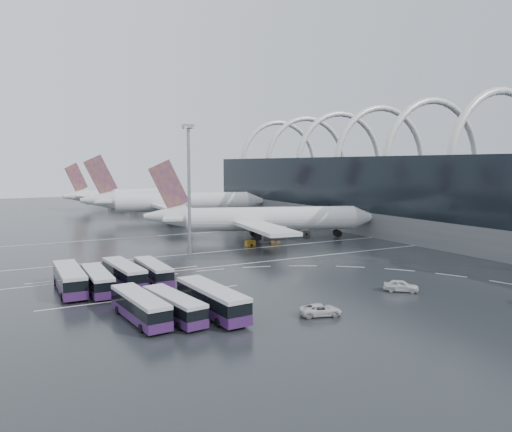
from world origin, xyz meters
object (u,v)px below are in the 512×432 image
airliner_gate_b (173,203)px  bus_row_far_c (212,300)px  gse_cart_belly_d (305,232)px  gse_cart_belly_e (253,229)px  airliner_gate_c (121,196)px  gse_cart_belly_c (250,243)px  gse_cart_belly_a (274,237)px  gse_cart_belly_b (268,231)px  bus_row_near_d (153,271)px  bus_row_far_a (140,306)px  van_curve_a (321,310)px  airliner_main (260,219)px  bus_row_far_b (174,306)px  floodlight_mast (189,173)px  bus_row_near_a (70,279)px  van_curve_b (401,286)px  bus_row_near_c (124,273)px  bus_row_near_b (97,280)px

airliner_gate_b → bus_row_far_c: (-30.84, -103.83, -3.40)m
gse_cart_belly_d → gse_cart_belly_e: (-8.14, 12.99, -0.09)m
airliner_gate_b → airliner_gate_c: 51.26m
gse_cart_belly_c → gse_cart_belly_d: (20.55, 8.81, 0.03)m
gse_cart_belly_a → gse_cart_belly_b: gse_cart_belly_a is taller
bus_row_far_c → gse_cart_belly_b: 71.19m
bus_row_near_d → gse_cart_belly_c: bearing=-51.5°
bus_row_near_d → gse_cart_belly_d: size_ratio=5.44×
bus_row_far_a → van_curve_a: size_ratio=2.53×
bus_row_far_a → airliner_gate_b: bearing=-25.8°
airliner_main → bus_row_near_d: bearing=-119.4°
bus_row_far_b → gse_cart_belly_c: 53.19m
gse_cart_belly_b → gse_cart_belly_e: 6.52m
airliner_main → gse_cart_belly_a: size_ratio=21.98×
airliner_main → bus_row_near_d: (-35.48, -30.45, -3.15)m
bus_row_near_d → gse_cart_belly_a: (37.96, 27.79, -0.98)m
airliner_gate_c → gse_cart_belly_c: bearing=-107.2°
floodlight_mast → gse_cart_belly_e: (27.95, 25.22, -15.73)m
floodlight_mast → bus_row_near_d: bearing=-124.5°
gse_cart_belly_b → gse_cart_belly_c: bearing=-131.0°
bus_row_near_d → gse_cart_belly_c: size_ratio=5.76×
airliner_gate_b → bus_row_far_a: airliner_gate_b is taller
airliner_gate_b → gse_cart_belly_d: airliner_gate_b is taller
bus_row_near_a → gse_cart_belly_a: 57.47m
airliner_gate_b → van_curve_b: (-2.65, -106.44, -4.46)m
airliner_gate_b → airliner_gate_c: (-5.20, 50.99, -0.64)m
bus_row_near_a → gse_cart_belly_c: size_ratio=6.57×
airliner_main → bus_row_far_b: bearing=-108.0°
bus_row_far_c → van_curve_a: (11.35, -6.53, -1.18)m
airliner_main → van_curve_a: 61.38m
bus_row_near_c → bus_row_near_d: bus_row_near_c is taller
gse_cart_belly_a → floodlight_mast: bearing=-161.5°
bus_row_near_a → van_curve_a: size_ratio=2.75×
bus_row_near_b → airliner_gate_b: bearing=-24.1°
floodlight_mast → gse_cart_belly_d: bearing=18.7°
airliner_gate_c → gse_cart_belly_c: (2.02, -112.00, -4.07)m
airliner_gate_c → van_curve_b: bearing=-107.3°
airliner_gate_b → gse_cart_belly_b: bearing=-62.4°
bus_row_near_d → bus_row_far_a: bus_row_far_a is taller
bus_row_far_c → gse_cart_belly_e: bus_row_far_c is taller
floodlight_mast → airliner_gate_c: bearing=83.3°
bus_row_near_a → van_curve_b: 47.29m
bus_row_near_a → bus_row_near_c: bearing=-85.4°
van_curve_a → bus_row_near_a: bearing=60.5°
bus_row_near_a → gse_cart_belly_e: bearing=-48.8°
bus_row_near_c → van_curve_b: size_ratio=2.73×
van_curve_a → van_curve_b: (16.85, 3.92, 0.13)m
bus_row_near_c → bus_row_near_d: 4.43m
floodlight_mast → gse_cart_belly_a: size_ratio=10.32×
airliner_gate_c → bus_row_far_b: (-30.26, -154.27, -3.03)m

